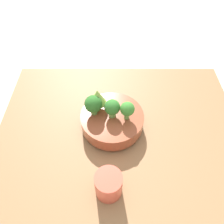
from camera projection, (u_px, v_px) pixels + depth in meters
name	position (u px, v px, depth m)	size (l,w,h in m)	color
ground_plane	(119.00, 135.00, 0.86)	(6.00, 6.00, 0.00)	beige
table	(119.00, 132.00, 0.85)	(0.93, 0.72, 0.04)	olive
bowl	(112.00, 120.00, 0.82)	(0.23, 0.23, 0.07)	brown
broccoli_floret_left	(93.00, 104.00, 0.76)	(0.06, 0.06, 0.08)	#6BA34C
romanesco_piece_far	(97.00, 97.00, 0.77)	(0.06, 0.06, 0.09)	#7AB256
broccoli_floret_center	(112.00, 108.00, 0.76)	(0.06, 0.06, 0.07)	#7AB256
broccoli_floret_right	(127.00, 109.00, 0.75)	(0.05, 0.05, 0.08)	#6BA34C
cup	(108.00, 185.00, 0.65)	(0.08, 0.08, 0.10)	#C64C38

